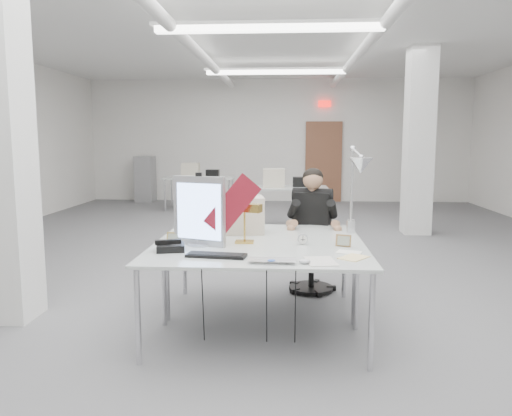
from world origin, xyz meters
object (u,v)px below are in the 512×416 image
Objects in this scene: seated_person at (312,210)px; desk_main at (256,255)px; monitor at (199,211)px; office_chair at (312,240)px; laptop at (271,263)px; beige_monitor at (244,215)px; bankers_lamp at (245,224)px; desk_phone at (171,247)px; architect_lamp at (355,192)px.

desk_main is at bearing -95.30° from seated_person.
seated_person is 1.54m from monitor.
office_chair reaches higher than laptop.
beige_monitor is (-0.68, -0.61, 0.37)m from office_chair.
monitor is 1.80× the size of bankers_lamp.
desk_main is 0.36m from laptop.
bankers_lamp is (-0.25, 0.74, 0.15)m from laptop.
desk_phone is 0.60× the size of beige_monitor.
beige_monitor is 1.07m from architect_lamp.
office_chair is at bearing 80.13° from laptop.
laptop is (-0.38, -1.83, 0.21)m from office_chair.
beige_monitor reaches higher than bankers_lamp.
monitor is 1.41m from architect_lamp.
seated_person is 1.22m from bankers_lamp.
bankers_lamp is at bearing 19.21° from desk_phone.
seated_person is 1.53× the size of monitor.
bankers_lamp is (-0.13, 0.40, 0.17)m from desk_main.
monitor reaches higher than desk_phone.
desk_phone is at bearing -128.43° from bankers_lamp.
office_chair is at bearing 104.55° from architect_lamp.
laptop reaches higher than desk_main.
seated_person is at bearing 70.58° from desk_main.
beige_monitor is 0.44× the size of architect_lamp.
desk_phone is at bearing -115.70° from office_chair.
bankers_lamp is (-0.63, -1.04, 0.02)m from seated_person.
office_chair is 5.13× the size of desk_phone.
office_chair is 1.36× the size of architect_lamp.
architect_lamp is at bearing 56.98° from laptop.
monitor is at bearing -141.88° from bankers_lamp.
architect_lamp is at bearing 36.78° from monitor.
laptop is at bearing -51.01° from bankers_lamp.
architect_lamp is at bearing 10.34° from desk_phone.
desk_main is 2.02× the size of seated_person.
architect_lamp reaches higher than desk_main.
office_chair is 1.89m from desk_phone.
bankers_lamp is at bearing -92.80° from beige_monitor.
laptop is 0.95× the size of beige_monitor.
monitor is 0.92m from laptop.
desk_main is at bearing -16.82° from desk_phone.
architect_lamp reaches higher than monitor.
monitor reaches higher than laptop.
desk_main is 0.65m from monitor.
beige_monitor reaches higher than laptop.
desk_main is at bearing -87.26° from beige_monitor.
desk_phone is 1.71m from architect_lamp.
office_chair reaches higher than bankers_lamp.
seated_person is 2.57× the size of laptop.
seated_person is 0.86m from architect_lamp.
seated_person is (0.51, 1.44, 0.16)m from desk_main.
office_chair reaches higher than desk_phone.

